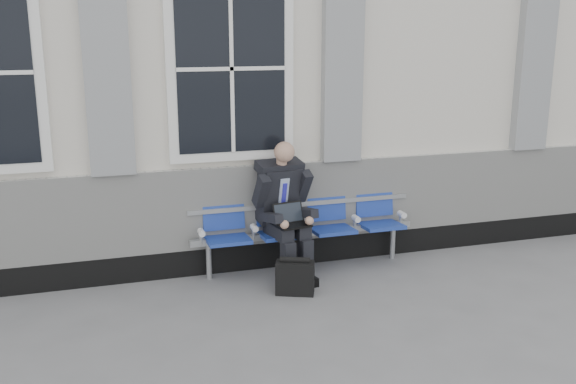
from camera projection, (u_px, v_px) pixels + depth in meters
name	position (u px, v px, depth m)	size (l,w,h in m)	color
ground	(232.00, 330.00, 5.80)	(70.00, 70.00, 0.00)	slate
station_building	(171.00, 63.00, 8.47)	(14.40, 4.40, 4.49)	silver
bench	(304.00, 221.00, 7.22)	(2.60, 0.47, 0.91)	#9EA0A3
businessman	(284.00, 205.00, 6.95)	(0.65, 0.87, 1.50)	black
briefcase	(295.00, 277.00, 6.56)	(0.42, 0.31, 0.40)	black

